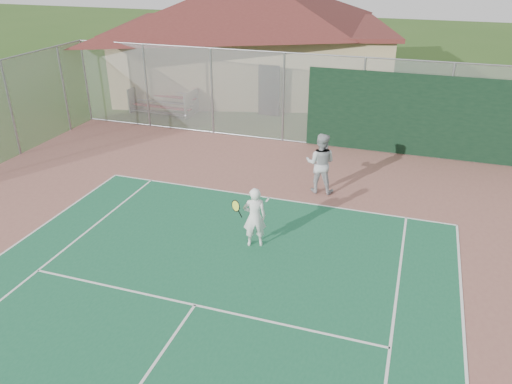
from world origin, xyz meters
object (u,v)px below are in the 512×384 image
bleachers (166,99)px  player_grey_back (320,164)px  player_white_front (254,218)px  clubhouse (254,29)px

bleachers → player_grey_back: player_grey_back is taller
bleachers → player_white_front: 12.80m
player_white_front → player_grey_back: size_ratio=0.85×
clubhouse → player_grey_back: clubhouse is taller
clubhouse → player_grey_back: 13.46m
player_white_front → player_grey_back: player_grey_back is taller
bleachers → clubhouse: bearing=66.1°
clubhouse → bleachers: size_ratio=5.34×
clubhouse → bleachers: 6.50m
bleachers → player_white_front: size_ratio=1.91×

